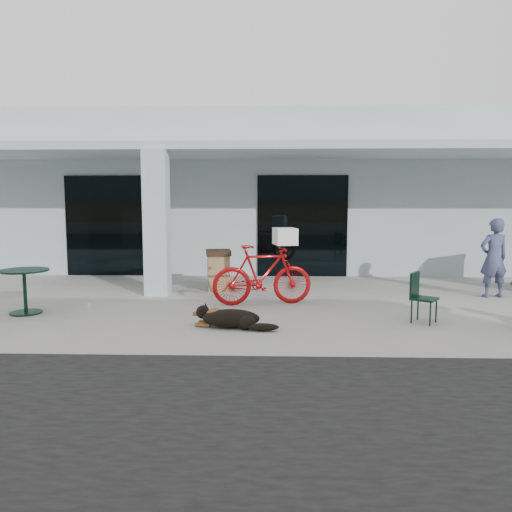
{
  "coord_description": "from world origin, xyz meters",
  "views": [
    {
      "loc": [
        0.99,
        -8.39,
        2.08
      ],
      "look_at": [
        0.69,
        0.99,
        1.0
      ],
      "focal_mm": 35.0,
      "sensor_mm": 36.0,
      "label": 1
    }
  ],
  "objects_px": {
    "cafe_chair_far_a": "(424,298)",
    "person": "(494,258)",
    "dog": "(231,317)",
    "trash_receptacle": "(219,270)",
    "bicycle": "(262,275)",
    "cafe_table_near": "(25,292)"
  },
  "relations": [
    {
      "from": "bicycle",
      "to": "cafe_chair_far_a",
      "type": "relative_size",
      "value": 2.32
    },
    {
      "from": "cafe_chair_far_a",
      "to": "person",
      "type": "relative_size",
      "value": 0.51
    },
    {
      "from": "person",
      "to": "cafe_table_near",
      "type": "bearing_deg",
      "value": 2.48
    },
    {
      "from": "bicycle",
      "to": "person",
      "type": "xyz_separation_m",
      "value": [
        4.87,
        0.91,
        0.25
      ]
    },
    {
      "from": "cafe_table_near",
      "to": "cafe_chair_far_a",
      "type": "height_order",
      "value": "cafe_chair_far_a"
    },
    {
      "from": "cafe_chair_far_a",
      "to": "bicycle",
      "type": "bearing_deg",
      "value": 98.5
    },
    {
      "from": "dog",
      "to": "person",
      "type": "height_order",
      "value": "person"
    },
    {
      "from": "person",
      "to": "cafe_chair_far_a",
      "type": "bearing_deg",
      "value": 38.42
    },
    {
      "from": "dog",
      "to": "bicycle",
      "type": "bearing_deg",
      "value": 88.54
    },
    {
      "from": "cafe_chair_far_a",
      "to": "cafe_table_near",
      "type": "bearing_deg",
      "value": 121.32
    },
    {
      "from": "person",
      "to": "trash_receptacle",
      "type": "height_order",
      "value": "person"
    },
    {
      "from": "trash_receptacle",
      "to": "person",
      "type": "bearing_deg",
      "value": -5.81
    },
    {
      "from": "bicycle",
      "to": "trash_receptacle",
      "type": "relative_size",
      "value": 2.12
    },
    {
      "from": "bicycle",
      "to": "person",
      "type": "distance_m",
      "value": 4.96
    },
    {
      "from": "dog",
      "to": "cafe_table_near",
      "type": "xyz_separation_m",
      "value": [
        -3.82,
        0.92,
        0.23
      ]
    },
    {
      "from": "trash_receptacle",
      "to": "dog",
      "type": "bearing_deg",
      "value": -80.53
    },
    {
      "from": "bicycle",
      "to": "cafe_table_near",
      "type": "bearing_deg",
      "value": 90.74
    },
    {
      "from": "cafe_chair_far_a",
      "to": "person",
      "type": "xyz_separation_m",
      "value": [
        2.12,
        2.29,
        0.41
      ]
    },
    {
      "from": "dog",
      "to": "person",
      "type": "bearing_deg",
      "value": 40.13
    },
    {
      "from": "bicycle",
      "to": "trash_receptacle",
      "type": "height_order",
      "value": "bicycle"
    },
    {
      "from": "bicycle",
      "to": "cafe_chair_far_a",
      "type": "distance_m",
      "value": 3.08
    },
    {
      "from": "dog",
      "to": "trash_receptacle",
      "type": "distance_m",
      "value": 3.4
    }
  ]
}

